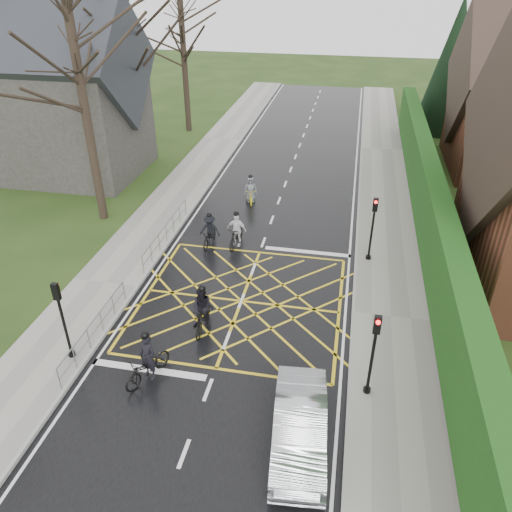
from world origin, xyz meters
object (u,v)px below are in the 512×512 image
(cyclist_back, at_px, (203,313))
(cyclist_front, at_px, (236,233))
(cyclist_rear, at_px, (148,364))
(cyclist_mid, at_px, (210,233))
(cyclist_lead, at_px, (250,193))
(car, at_px, (300,427))

(cyclist_back, bearing_deg, cyclist_front, 91.07)
(cyclist_rear, relative_size, cyclist_mid, 1.18)
(cyclist_back, height_order, cyclist_mid, cyclist_back)
(cyclist_mid, height_order, cyclist_front, cyclist_front)
(cyclist_back, relative_size, cyclist_lead, 1.10)
(cyclist_front, bearing_deg, cyclist_mid, -166.17)
(cyclist_mid, relative_size, car, 0.41)
(cyclist_rear, xyz_separation_m, cyclist_back, (1.06, 2.87, 0.11))
(cyclist_rear, xyz_separation_m, cyclist_lead, (0.47, 14.41, -0.06))
(cyclist_rear, xyz_separation_m, cyclist_front, (0.84, 9.30, 0.05))
(car, bearing_deg, cyclist_rear, 157.28)
(cyclist_mid, bearing_deg, cyclist_rear, -84.87)
(cyclist_rear, height_order, car, cyclist_rear)
(cyclist_rear, relative_size, car, 0.49)
(cyclist_mid, relative_size, cyclist_front, 0.94)
(cyclist_mid, relative_size, cyclist_lead, 1.00)
(cyclist_rear, relative_size, cyclist_back, 1.07)
(cyclist_mid, height_order, car, cyclist_mid)
(cyclist_lead, distance_m, car, 16.75)
(cyclist_mid, distance_m, car, 12.21)
(cyclist_lead, bearing_deg, cyclist_mid, -117.72)
(car, bearing_deg, cyclist_front, 106.64)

